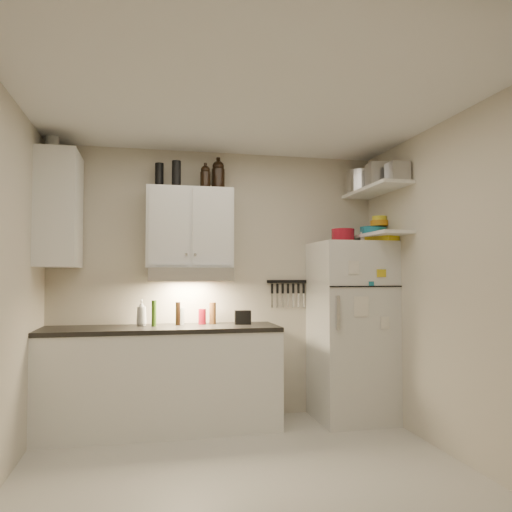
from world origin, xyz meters
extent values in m
cube|color=beige|center=(0.00, 0.00, -0.01)|extent=(3.20, 3.00, 0.02)
cube|color=white|center=(0.00, 0.00, 2.61)|extent=(3.20, 3.00, 0.02)
cube|color=beige|center=(0.00, 1.51, 1.30)|extent=(3.20, 0.02, 2.60)
cube|color=beige|center=(1.61, 0.00, 1.30)|extent=(0.02, 3.00, 2.60)
cube|color=white|center=(-0.55, 1.20, 0.44)|extent=(2.10, 0.60, 0.88)
cube|color=black|center=(-0.55, 1.20, 0.90)|extent=(2.10, 0.62, 0.04)
cube|color=white|center=(-0.30, 1.33, 1.83)|extent=(0.80, 0.33, 0.75)
cube|color=white|center=(-1.44, 1.20, 1.95)|extent=(0.33, 0.55, 1.00)
cube|color=silver|center=(-0.30, 1.27, 1.39)|extent=(0.76, 0.46, 0.12)
cube|color=silver|center=(1.25, 1.16, 0.85)|extent=(0.70, 0.68, 1.70)
cube|color=white|center=(1.45, 1.02, 2.20)|extent=(0.30, 0.95, 0.03)
cube|color=white|center=(1.45, 1.02, 1.76)|extent=(0.30, 0.95, 0.03)
cube|color=black|center=(0.70, 1.49, 1.32)|extent=(0.42, 0.02, 0.03)
cylinder|color=maroon|center=(1.16, 1.12, 1.76)|extent=(0.25, 0.25, 0.13)
cube|color=gold|center=(1.50, 0.95, 1.75)|extent=(0.32, 0.35, 0.09)
cylinder|color=silver|center=(1.34, 1.07, 1.75)|extent=(0.07, 0.07, 0.10)
cylinder|color=silver|center=(1.43, 1.28, 2.32)|extent=(0.35, 0.35, 0.22)
cube|color=#AAAAAD|center=(1.44, 0.92, 2.32)|extent=(0.24, 0.22, 0.22)
cube|color=#AAAAAD|center=(1.50, 0.68, 2.30)|extent=(0.18, 0.18, 0.17)
cylinder|color=#176A80|center=(1.49, 1.21, 1.82)|extent=(0.22, 0.22, 0.09)
cylinder|color=orange|center=(1.54, 1.13, 1.89)|extent=(0.18, 0.18, 0.05)
cylinder|color=yellow|center=(1.54, 1.13, 1.94)|extent=(0.14, 0.14, 0.04)
cylinder|color=#176A80|center=(1.43, 1.01, 1.80)|extent=(0.30, 0.30, 0.06)
cylinder|color=black|center=(-0.43, 1.27, 2.32)|extent=(0.10, 0.10, 0.24)
cylinder|color=black|center=(-0.58, 1.37, 2.32)|extent=(0.11, 0.11, 0.24)
cylinder|color=silver|center=(-1.51, 1.24, 2.53)|extent=(0.13, 0.13, 0.16)
imported|color=white|center=(-0.73, 1.33, 1.05)|extent=(0.13, 0.13, 0.27)
cylinder|color=brown|center=(-0.07, 1.36, 1.02)|extent=(0.08, 0.08, 0.20)
cylinder|color=#365D17|center=(-0.62, 1.24, 1.04)|extent=(0.06, 0.06, 0.23)
cylinder|color=black|center=(-0.40, 1.30, 1.03)|extent=(0.05, 0.05, 0.21)
cylinder|color=silver|center=(-0.37, 1.32, 1.00)|extent=(0.06, 0.06, 0.16)
cylinder|color=maroon|center=(-0.17, 1.35, 0.99)|extent=(0.07, 0.07, 0.15)
cube|color=black|center=(0.20, 1.27, 0.98)|extent=(0.16, 0.12, 0.13)
camera|label=1|loc=(-0.68, -3.37, 1.37)|focal=35.00mm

